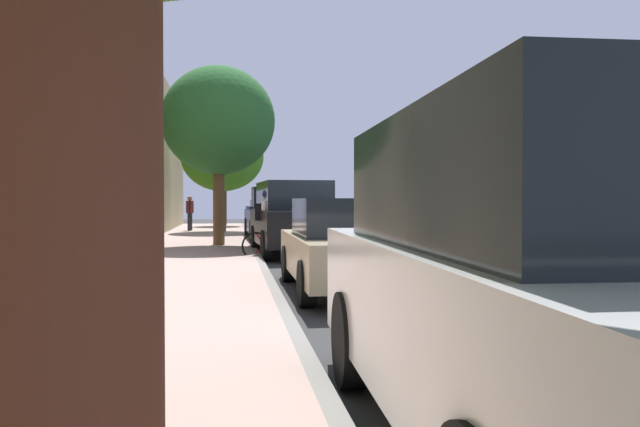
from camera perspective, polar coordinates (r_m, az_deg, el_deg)
The scene contains 17 objects.
ground at distance 15.68m, azimuth 2.14°, elevation -4.23°, with size 68.39×68.39×0.00m, color #313131.
sidewalk at distance 15.46m, azimuth -12.26°, elevation -4.09°, with size 3.33×42.75×0.13m, color tan.
curb_edge at distance 15.44m, azimuth -5.77°, elevation -4.08°, with size 0.16×42.75×0.13m, color gray.
lane_stripe_centre at distance 17.73m, azimuth 10.49°, elevation -3.61°, with size 0.14×40.00×0.01m.
lane_stripe_bike_edge at distance 15.57m, azimuth -0.34°, elevation -4.25°, with size 0.12×42.75×0.01m, color white.
building_facade at distance 15.76m, azimuth -19.34°, elevation 7.92°, with size 0.50×42.75×6.69m, color tan.
parked_sedan_red_nearest at distance 32.87m, azimuth -4.99°, elevation -0.07°, with size 2.04×4.50×1.52m.
parked_pickup_dark_blue_second at distance 22.34m, azimuth -4.16°, elevation -0.29°, with size 2.13×5.35×1.95m.
parked_suv_black_mid at distance 16.68m, azimuth -2.56°, elevation -0.37°, with size 2.15×4.79×1.99m.
parked_sedan_tan_far at distance 10.05m, azimuth 2.40°, elevation -2.99°, with size 1.84×4.40×1.52m.
parked_suv_white_farthest at distance 3.78m, azimuth 19.88°, elevation -5.88°, with size 2.08×4.76×1.99m.
bicycle_at_curb at distance 15.44m, azimuth -4.05°, elevation -2.92°, with size 1.74×0.46×0.76m.
cyclist_with_backpack at distance 15.85m, azimuth -4.97°, elevation -0.22°, with size 0.49×0.60×1.78m.
street_tree_near_cyclist at distance 34.30m, azimuth -8.87°, elevation 5.11°, with size 2.46×2.46×5.02m.
street_tree_mid_block at distance 27.59m, azimuth -9.02°, elevation 5.21°, with size 3.63×3.63×4.83m.
street_tree_far_end at distance 19.31m, azimuth -9.37°, elevation 8.42°, with size 3.45×3.45×5.46m.
pedestrian_on_phone at distance 28.49m, azimuth -11.94°, elevation 0.22°, with size 0.32×0.60×1.56m.
Camera 1 is at (2.81, 15.36, 1.49)m, focal length 34.62 mm.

